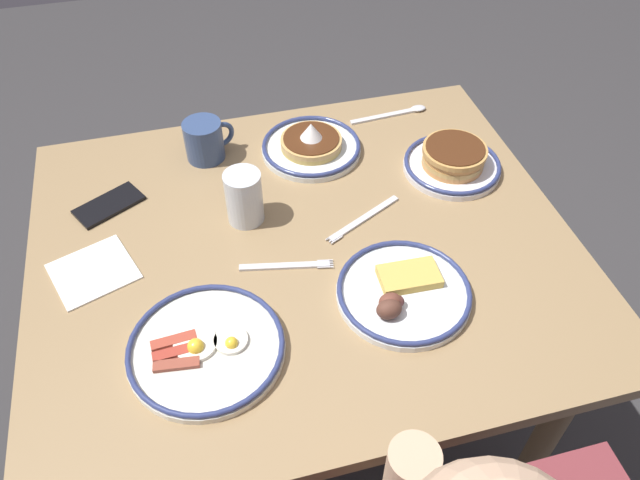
# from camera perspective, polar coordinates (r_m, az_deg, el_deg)

# --- Properties ---
(ground_plane) EXTENTS (6.00, 6.00, 0.00)m
(ground_plane) POSITION_cam_1_polar(r_m,az_deg,el_deg) (1.87, -1.04, -16.11)
(ground_plane) COLOR #373536
(dining_table) EXTENTS (1.11, 0.95, 0.74)m
(dining_table) POSITION_cam_1_polar(r_m,az_deg,el_deg) (1.33, -1.40, -3.01)
(dining_table) COLOR #967952
(dining_table) RESTS_ON ground_plane
(plate_near_main) EXTENTS (0.22, 0.22, 0.06)m
(plate_near_main) POSITION_cam_1_polar(r_m,az_deg,el_deg) (1.45, 12.27, 7.21)
(plate_near_main) COLOR white
(plate_near_main) RESTS_ON dining_table
(plate_center_pancakes) EXTENTS (0.26, 0.26, 0.05)m
(plate_center_pancakes) POSITION_cam_1_polar(r_m,az_deg,el_deg) (1.17, 7.74, -4.83)
(plate_center_pancakes) COLOR white
(plate_center_pancakes) RESTS_ON dining_table
(plate_far_companion) EXTENTS (0.24, 0.24, 0.08)m
(plate_far_companion) POSITION_cam_1_polar(r_m,az_deg,el_deg) (1.48, -0.82, 8.84)
(plate_far_companion) COLOR white
(plate_far_companion) RESTS_ON dining_table
(plate_far_side) EXTENTS (0.28, 0.28, 0.04)m
(plate_far_side) POSITION_cam_1_polar(r_m,az_deg,el_deg) (1.10, -10.61, -9.87)
(plate_far_side) COLOR silver
(plate_far_side) RESTS_ON dining_table
(coffee_mug) EXTENTS (0.12, 0.09, 0.10)m
(coffee_mug) POSITION_cam_1_polar(r_m,az_deg,el_deg) (1.47, -10.68, 9.17)
(coffee_mug) COLOR #334772
(coffee_mug) RESTS_ON dining_table
(drinking_glass) EXTENTS (0.08, 0.08, 0.12)m
(drinking_glass) POSITION_cam_1_polar(r_m,az_deg,el_deg) (1.29, -7.07, 3.77)
(drinking_glass) COLOR silver
(drinking_glass) RESTS_ON dining_table
(cell_phone) EXTENTS (0.16, 0.13, 0.01)m
(cell_phone) POSITION_cam_1_polar(r_m,az_deg,el_deg) (1.41, -19.08, 3.11)
(cell_phone) COLOR black
(cell_phone) RESTS_ON dining_table
(paper_napkin) EXTENTS (0.19, 0.18, 0.00)m
(paper_napkin) POSITION_cam_1_polar(r_m,az_deg,el_deg) (1.29, -20.38, -2.76)
(paper_napkin) COLOR white
(paper_napkin) RESTS_ON dining_table
(fork_near) EXTENTS (0.19, 0.05, 0.01)m
(fork_near) POSITION_cam_1_polar(r_m,az_deg,el_deg) (1.21, -3.11, -2.42)
(fork_near) COLOR silver
(fork_near) RESTS_ON dining_table
(fork_far) EXTENTS (0.19, 0.11, 0.01)m
(fork_far) POSITION_cam_1_polar(r_m,az_deg,el_deg) (1.31, 4.01, 1.96)
(fork_far) COLOR silver
(fork_far) RESTS_ON dining_table
(tea_spoon) EXTENTS (0.21, 0.03, 0.01)m
(tea_spoon) POSITION_cam_1_polar(r_m,az_deg,el_deg) (1.62, 7.37, 11.69)
(tea_spoon) COLOR silver
(tea_spoon) RESTS_ON dining_table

